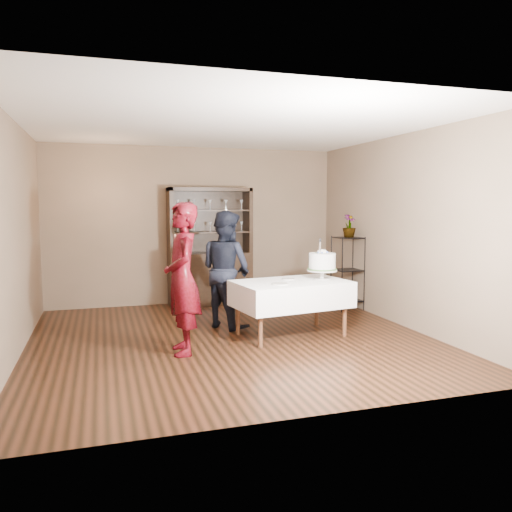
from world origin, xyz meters
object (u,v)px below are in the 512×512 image
object	(u,v)px
plant_etagere	(348,270)
potted_plant	(349,226)
woman	(182,278)
china_hutch	(210,266)
man	(226,269)
cake_table	(291,294)
cake	(322,263)

from	to	relation	value
plant_etagere	potted_plant	size ratio (longest dim) A/B	3.22
woman	potted_plant	size ratio (longest dim) A/B	4.71
china_hutch	man	world-z (taller)	china_hutch
china_hutch	cake_table	distance (m)	2.41
cake_table	cake	bearing A→B (deg)	5.21
plant_etagere	cake_table	size ratio (longest dim) A/B	0.77
cake	plant_etagere	bearing A→B (deg)	50.18
china_hutch	cake	distance (m)	2.54
plant_etagere	cake_table	distance (m)	1.97
china_hutch	plant_etagere	xyz separation A→B (m)	(2.08, -1.05, -0.01)
cake_table	cake	distance (m)	0.60
cake	potted_plant	size ratio (longest dim) A/B	1.48
china_hutch	cake	world-z (taller)	china_hutch
woman	man	world-z (taller)	woman
china_hutch	man	size ratio (longest dim) A/B	1.22
woman	man	distance (m)	1.32
woman	potted_plant	bearing A→B (deg)	119.24
cake_table	plant_etagere	bearing A→B (deg)	40.69
man	china_hutch	bearing A→B (deg)	-34.92
man	woman	bearing A→B (deg)	113.06
cake_table	man	distance (m)	1.03
china_hutch	cake_table	size ratio (longest dim) A/B	1.28
china_hutch	plant_etagere	world-z (taller)	china_hutch
china_hutch	cake	size ratio (longest dim) A/B	3.63
china_hutch	plant_etagere	size ratio (longest dim) A/B	1.67
cake	cake_table	bearing A→B (deg)	-174.79
china_hutch	woman	xyz separation A→B (m)	(-0.90, -2.69, 0.21)
china_hutch	potted_plant	world-z (taller)	china_hutch
plant_etagere	man	distance (m)	2.28
china_hutch	potted_plant	size ratio (longest dim) A/B	5.37
plant_etagere	cake	world-z (taller)	cake
china_hutch	cake	xyz separation A→B (m)	(1.04, -2.29, 0.28)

